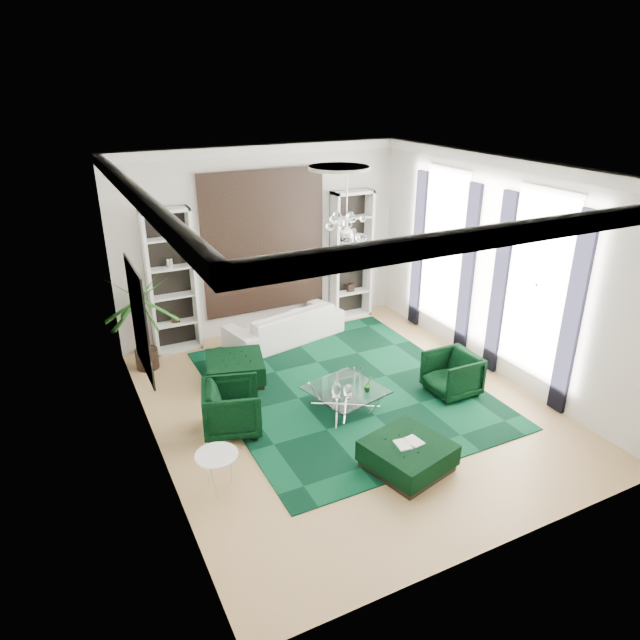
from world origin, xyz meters
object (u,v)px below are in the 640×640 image
armchair_right (452,374)px  ottoman_front (407,456)px  palm (141,312)px  armchair_left (232,408)px  coffee_table (346,399)px  side_table (218,472)px  ottoman_side (235,370)px  sofa (285,324)px

armchair_right → ottoman_front: bearing=-51.9°
armchair_right → palm: bearing=-124.8°
armchair_right → ottoman_front: 2.29m
armchair_right → ottoman_front: (-1.83, -1.37, -0.16)m
armchair_left → coffee_table: bearing=-81.1°
coffee_table → side_table: side_table is taller
ottoman_side → side_table: bearing=-113.0°
ottoman_side → side_table: 2.90m
sofa → palm: 2.86m
sofa → side_table: sofa is taller
armchair_left → side_table: size_ratio=1.56×
coffee_table → ottoman_side: (-1.29, 1.70, 0.03)m
ottoman_side → palm: palm is taller
palm → ottoman_side: bearing=-42.8°
sofa → ottoman_front: size_ratio=2.39×
sofa → ottoman_side: bearing=26.6°
coffee_table → side_table: 2.62m
ottoman_side → ottoman_front: ottoman_side is taller
side_table → coffee_table: bearing=21.9°
ottoman_side → ottoman_front: size_ratio=0.97×
ottoman_front → palm: 5.37m
armchair_right → side_table: 4.32m
coffee_table → palm: size_ratio=0.48×
armchair_left → coffee_table: size_ratio=0.80×
side_table → armchair_left: bearing=63.4°
sofa → coffee_table: 2.88m
side_table → palm: 3.97m
palm → coffee_table: bearing=-48.2°
sofa → side_table: (-2.59, -3.85, -0.09)m
ottoman_side → ottoman_front: (1.31, -3.41, -0.02)m
side_table → palm: bearing=92.4°
armchair_right → palm: 5.55m
ottoman_front → side_table: (-2.44, 0.74, 0.06)m
armchair_left → ottoman_side: armchair_left is taller
armchair_right → ottoman_side: 3.75m
sofa → ottoman_front: (-0.15, -4.59, -0.15)m
ottoman_front → side_table: 2.55m
armchair_left → armchair_right: bearing=-82.8°
armchair_left → side_table: bearing=169.7°
side_table → palm: size_ratio=0.25×
armchair_left → palm: (-0.77, 2.66, 0.73)m
armchair_right → coffee_table: armchair_right is taller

